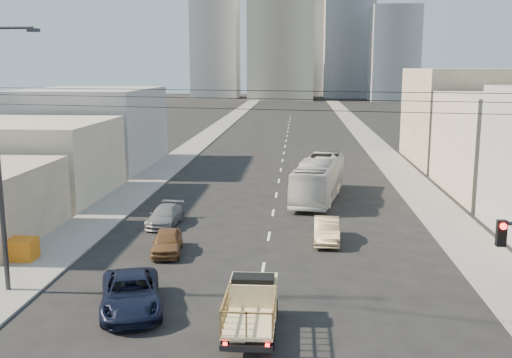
# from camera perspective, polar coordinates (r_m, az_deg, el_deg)

# --- Properties ---
(ground) EXTENTS (420.00, 420.00, 0.00)m
(ground) POSITION_cam_1_polar(r_m,az_deg,el_deg) (23.59, -0.52, -14.94)
(ground) COLOR black
(ground) RESTS_ON ground
(sidewalk_left) EXTENTS (3.50, 180.00, 0.12)m
(sidewalk_left) POSITION_cam_1_polar(r_m,az_deg,el_deg) (92.75, -4.31, 4.35)
(sidewalk_left) COLOR slate
(sidewalk_left) RESTS_ON ground
(sidewalk_right) EXTENTS (3.50, 180.00, 0.12)m
(sidewalk_right) POSITION_cam_1_polar(r_m,az_deg,el_deg) (92.31, 10.31, 4.18)
(sidewalk_right) COLOR slate
(sidewalk_right) RESTS_ON ground
(lane_dashes) EXTENTS (0.15, 104.00, 0.01)m
(lane_dashes) POSITION_cam_1_polar(r_m,az_deg,el_deg) (74.92, 2.72, 2.82)
(lane_dashes) COLOR silver
(lane_dashes) RESTS_ON ground
(flatbed_pickup) EXTENTS (1.95, 4.41, 1.90)m
(flatbed_pickup) POSITION_cam_1_polar(r_m,az_deg,el_deg) (23.86, -0.43, -11.75)
(flatbed_pickup) COLOR beige
(flatbed_pickup) RESTS_ON ground
(navy_pickup) EXTENTS (3.84, 5.81, 1.48)m
(navy_pickup) POSITION_cam_1_polar(r_m,az_deg,el_deg) (26.30, -11.84, -10.63)
(navy_pickup) COLOR black
(navy_pickup) RESTS_ON ground
(city_bus) EXTENTS (4.65, 11.74, 3.19)m
(city_bus) POSITION_cam_1_polar(r_m,az_deg,el_deg) (46.80, 5.99, 0.01)
(city_bus) COLOR beige
(city_bus) RESTS_ON ground
(sedan_brown) EXTENTS (2.04, 4.04, 1.32)m
(sedan_brown) POSITION_cam_1_polar(r_m,az_deg,el_deg) (33.63, -8.46, -5.93)
(sedan_brown) COLOR brown
(sedan_brown) RESTS_ON ground
(sedan_tan) EXTENTS (1.58, 4.24, 1.38)m
(sedan_tan) POSITION_cam_1_polar(r_m,az_deg,el_deg) (35.64, 6.74, -4.88)
(sedan_tan) COLOR tan
(sedan_tan) RESTS_ON ground
(sedan_grey) EXTENTS (1.96, 4.39, 1.25)m
(sedan_grey) POSITION_cam_1_polar(r_m,az_deg,el_deg) (39.52, -8.66, -3.48)
(sedan_grey) COLOR gray
(sedan_grey) RESTS_ON ground
(streetlamp_left) EXTENTS (2.36, 0.25, 12.00)m
(streetlamp_left) POSITION_cam_1_polar(r_m,az_deg,el_deg) (28.66, -23.22, 2.26)
(streetlamp_left) COLOR #2D2D33
(streetlamp_left) RESTS_ON ground
(overhead_wires) EXTENTS (23.01, 5.02, 0.72)m
(overhead_wires) POSITION_cam_1_polar(r_m,az_deg,el_deg) (22.80, -0.25, 7.58)
(overhead_wires) COLOR black
(overhead_wires) RESTS_ON ground
(crate_stack) EXTENTS (1.80, 1.20, 1.14)m
(crate_stack) POSITION_cam_1_polar(r_m,az_deg,el_deg) (34.28, -21.67, -6.21)
(crate_stack) COLOR #C96913
(crate_stack) RESTS_ON sidewalk_left
(bldg_right_far) EXTENTS (12.00, 16.00, 10.00)m
(bldg_right_far) POSITION_cam_1_polar(r_m,az_deg,el_deg) (67.92, 19.77, 5.64)
(bldg_right_far) COLOR gray
(bldg_right_far) RESTS_ON ground
(bldg_left_mid) EXTENTS (11.00, 12.00, 6.00)m
(bldg_left_mid) POSITION_cam_1_polar(r_m,az_deg,el_deg) (50.24, -20.34, 1.76)
(bldg_left_mid) COLOR #ADA28B
(bldg_left_mid) RESTS_ON ground
(bldg_left_far) EXTENTS (12.00, 16.00, 8.00)m
(bldg_left_far) POSITION_cam_1_polar(r_m,az_deg,el_deg) (64.13, -15.32, 4.73)
(bldg_left_far) COLOR #939396
(bldg_left_far) RESTS_ON ground
(high_rise_tower) EXTENTS (20.00, 20.00, 60.00)m
(high_rise_tower) POSITION_cam_1_polar(r_m,az_deg,el_deg) (192.32, 2.45, 16.55)
(high_rise_tower) COLOR gray
(high_rise_tower) RESTS_ON ground
(midrise_ne) EXTENTS (16.00, 16.00, 40.00)m
(midrise_ne) POSITION_cam_1_polar(r_m,az_deg,el_deg) (207.08, 8.81, 13.24)
(midrise_ne) COLOR gray
(midrise_ne) RESTS_ON ground
(midrise_nw) EXTENTS (15.00, 15.00, 34.00)m
(midrise_nw) POSITION_cam_1_polar(r_m,az_deg,el_deg) (203.22, -3.86, 12.54)
(midrise_nw) COLOR gray
(midrise_nw) RESTS_ON ground
(midrise_back) EXTENTS (18.00, 18.00, 44.00)m
(midrise_back) POSITION_cam_1_polar(r_m,az_deg,el_deg) (221.56, 5.32, 13.66)
(midrise_back) COLOR #939396
(midrise_back) RESTS_ON ground
(midrise_east) EXTENTS (14.00, 14.00, 28.00)m
(midrise_east) POSITION_cam_1_polar(r_m,az_deg,el_deg) (188.38, 12.97, 11.54)
(midrise_east) COLOR gray
(midrise_east) RESTS_ON ground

